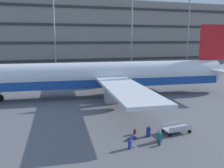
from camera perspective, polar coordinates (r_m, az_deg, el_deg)
name	(u,v)px	position (r m, az deg, el deg)	size (l,w,h in m)	color
ground_plane	(64,98)	(36.47, -11.10, -3.24)	(600.00, 600.00, 0.00)	#5B5B60
terminal_structure	(48,34)	(81.01, -14.65, 11.08)	(150.90, 20.01, 19.79)	gray
airliner	(105,76)	(36.55, -1.73, 1.91)	(43.68, 35.45, 10.74)	silver
light_mast_center_left	(54,21)	(66.64, -13.29, 13.98)	(1.80, 0.50, 22.48)	gray
light_mast_center_right	(132,16)	(71.43, 4.66, 15.37)	(1.80, 0.50, 25.90)	gray
light_mast_right	(189,17)	(79.89, 17.41, 14.63)	(1.80, 0.50, 26.51)	gray
suitcase_purple	(130,144)	(19.89, 4.26, -13.72)	(0.43, 0.43, 0.86)	navy
suitcase_orange	(148,132)	(22.28, 8.44, -10.86)	(0.42, 0.35, 0.95)	navy
suitcase_large	(159,137)	(21.38, 10.93, -11.93)	(0.25, 0.47, 0.97)	#147266
suitcase_scuffed	(132,138)	(21.61, 4.66, -12.44)	(0.81, 0.72, 0.21)	navy
backpack_teal	(135,132)	(22.65, 5.25, -10.97)	(0.24, 0.35, 0.54)	maroon
backpack_navy	(160,143)	(20.75, 10.97, -13.32)	(0.29, 0.35, 0.46)	navy
baggage_cart	(176,128)	(23.60, 14.71, -9.90)	(3.34, 1.51, 0.82)	#B7B7BC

